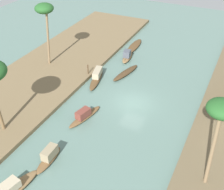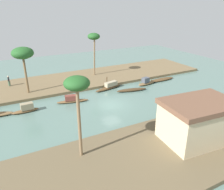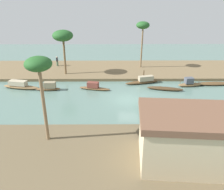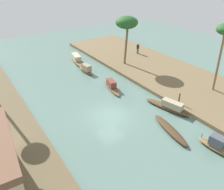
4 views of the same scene
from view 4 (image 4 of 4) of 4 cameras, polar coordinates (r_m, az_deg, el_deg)
The scene contains 11 objects.
river_water at distance 22.76m, azimuth -0.53°, elevation -5.25°, with size 70.76×70.76×0.00m, color slate.
riverbank_left at distance 29.96m, azimuth 18.60°, elevation 2.82°, with size 47.08×10.50×0.42m, color brown.
sampan_downstream_large at distance 21.27m, azimuth 14.68°, elevation -8.58°, with size 5.00×1.90×0.45m.
sampan_with_red_awning at distance 32.05m, azimuth -6.64°, elevation 6.60°, with size 3.39×0.93×1.20m.
sampan_with_tall_canopy at distance 20.58m, azimuth 25.65°, elevation -11.73°, with size 3.77×1.49×1.31m.
sampan_near_left_bank at distance 35.86m, azimuth -8.97°, elevation 8.98°, with size 5.40×2.16×1.14m.
sampan_midstream at distance 27.39m, azimuth -0.07°, elevation 2.32°, with size 4.50×1.77×1.09m.
sampan_open_hull at distance 24.19m, azimuth 14.34°, elevation -2.77°, with size 5.21×2.14×1.12m.
person_on_near_bank at distance 38.14m, azimuth 6.61°, elevation 11.63°, with size 0.38×0.41×1.72m.
mooring_post at distance 24.65m, azimuth 16.83°, elevation -0.85°, with size 0.14×0.14×1.20m, color #4C3823.
palm_tree_left_far at distance 32.42m, azimuth 3.79°, elevation 17.90°, with size 3.13×3.13×6.87m.
Camera 4 is at (-15.39, 10.33, 13.21)m, focal length 35.70 mm.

